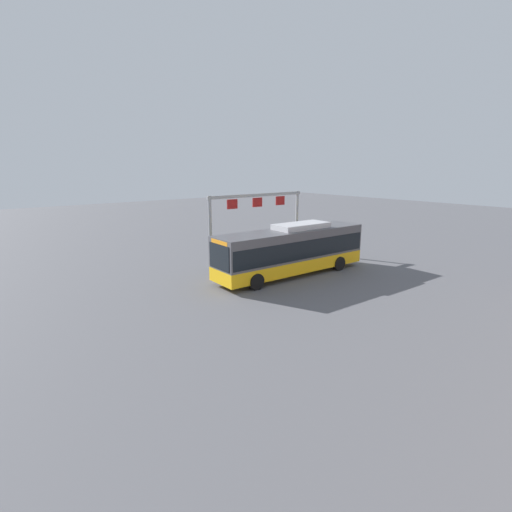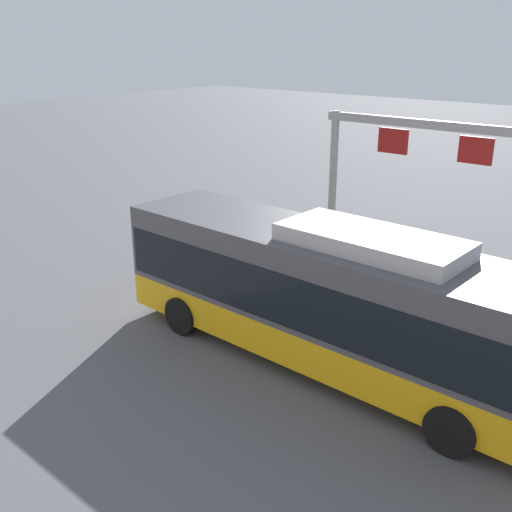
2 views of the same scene
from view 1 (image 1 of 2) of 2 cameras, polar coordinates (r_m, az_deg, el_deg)
name	(u,v)px [view 1 (image 1 of 2)]	position (r m, az deg, el deg)	size (l,w,h in m)	color
ground_plane	(291,275)	(26.28, 5.23, -2.77)	(120.00, 120.00, 0.00)	#56565B
platform_curb	(287,260)	(30.07, 4.64, -0.54)	(10.00, 2.80, 0.16)	#9E9E99
bus_main	(292,249)	(25.85, 5.33, 1.10)	(11.43, 2.96, 3.46)	#EAAD14
person_boarding	(232,256)	(27.13, -3.59, 0.06)	(0.39, 0.56, 1.67)	black
person_waiting_near	(222,261)	(26.26, -5.03, -0.77)	(0.35, 0.53, 1.67)	maroon
person_waiting_mid	(242,253)	(27.88, -2.03, 0.44)	(0.54, 0.60, 1.67)	black
platform_sign_gantry	(257,212)	(29.85, 0.21, 6.54)	(9.00, 0.24, 5.20)	gray
trash_bin	(329,247)	(32.83, 10.87, 1.38)	(0.52, 0.52, 0.90)	#2D5133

